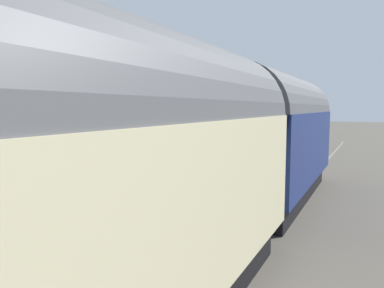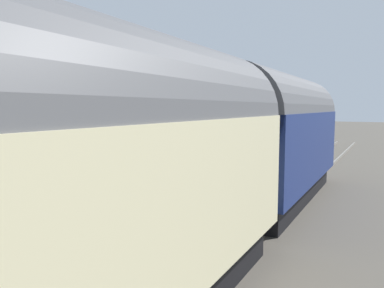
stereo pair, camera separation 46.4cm
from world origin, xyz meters
name	(u,v)px [view 1 (the left image)]	position (x,y,z in m)	size (l,w,h in m)	color
ground_plane	(209,223)	(0.00, 0.00, 0.00)	(160.00, 160.00, 0.00)	#4C473F
platform	(88,190)	(0.00, 4.37, 0.47)	(32.00, 6.74, 0.94)	gray
platform_edge_coping	(172,185)	(0.00, 1.18, 0.95)	(32.00, 0.36, 0.02)	beige
rail_near	(267,229)	(0.00, -1.62, 0.07)	(52.00, 0.08, 0.14)	gray
rail_far	(215,221)	(0.00, -0.18, 0.07)	(52.00, 0.08, 0.14)	gray
train	(143,172)	(-4.46, -0.90, 2.21)	(24.22, 2.73, 4.32)	black
station_building	(75,125)	(0.25, 5.11, 2.59)	(7.43, 3.83, 6.14)	white
bench_platform_end	(218,142)	(7.89, 3.03, 1.42)	(1.41, 0.47, 0.88)	brown
bench_by_lamp	(240,138)	(10.90, 2.92, 1.42)	(1.41, 0.45, 0.88)	brown
planter_bench_right	(197,149)	(5.78, 3.21, 1.28)	(0.39, 0.39, 0.72)	gray
planter_corner_building	(202,140)	(9.63, 4.74, 1.35)	(0.52, 0.52, 0.74)	teal
planter_edge_far	(249,141)	(10.75, 2.35, 1.26)	(0.38, 0.38, 0.61)	black
planter_bench_left	(173,141)	(9.32, 6.45, 1.25)	(0.70, 0.32, 0.64)	black
lamp_post_platform	(161,100)	(0.57, 1.89, 3.39)	(0.32, 0.50, 3.49)	black
station_sign_board	(3,168)	(-4.83, 1.75, 2.13)	(0.96, 0.06, 1.57)	black
tree_far_right	(153,94)	(14.15, 10.96, 4.17)	(4.06, 3.91, 6.45)	#4C3828
tree_distant	(94,87)	(13.39, 15.96, 4.78)	(3.53, 3.48, 6.51)	#4C3828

